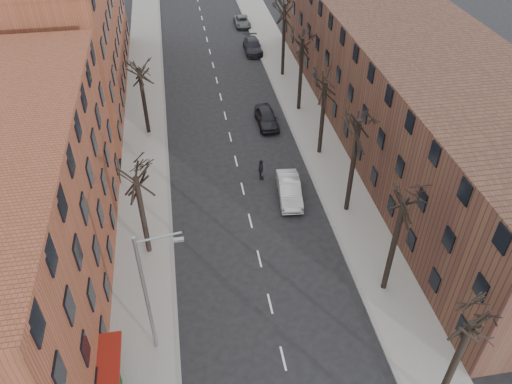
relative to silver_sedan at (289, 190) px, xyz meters
name	(u,v)px	position (x,y,z in m)	size (l,w,h in m)	color
sidewalk_left	(145,127)	(-11.52, 12.77, -0.72)	(4.00, 90.00, 0.15)	gray
sidewalk_right	(305,113)	(4.48, 12.77, -0.72)	(4.00, 90.00, 0.15)	gray
building_left_far	(54,28)	(-19.52, 21.77, 6.20)	(12.00, 28.00, 14.00)	brown
building_right	(408,85)	(12.48, 7.77, 4.20)	(12.00, 50.00, 10.00)	#503325
tree_right_b	(383,288)	(4.08, -10.23, -0.80)	(5.20, 5.20, 10.80)	black
tree_right_c	(346,210)	(4.08, -2.23, -0.80)	(5.20, 5.20, 11.60)	black
tree_right_d	(319,153)	(4.08, 5.77, -0.80)	(5.20, 5.20, 10.00)	black
tree_right_e	(298,109)	(4.08, 13.77, -0.80)	(5.20, 5.20, 10.80)	black
tree_right_f	(282,75)	(4.08, 21.77, -0.80)	(5.20, 5.20, 11.60)	black
tree_left_a	(150,251)	(-11.12, -4.23, -0.80)	(5.20, 5.20, 9.50)	black
tree_left_b	(149,133)	(-11.12, 11.77, -0.80)	(5.20, 5.20, 9.50)	black
streetlight	(148,291)	(-10.55, -12.23, 4.21)	(2.45, 0.22, 9.03)	slate
silver_sedan	(289,190)	(0.00, 0.00, 0.00)	(1.69, 4.85, 1.60)	#B0B3B7
parked_car_near	(267,118)	(0.28, 11.38, -0.01)	(1.87, 4.65, 1.58)	black
parked_car_mid	(253,46)	(1.78, 28.87, -0.06)	(2.08, 5.11, 1.48)	black
parked_car_far	(242,21)	(1.78, 37.87, -0.19)	(2.01, 4.35, 1.21)	#515358
pedestrian_crossing	(261,169)	(-1.80, 2.89, 0.15)	(1.11, 0.46, 1.89)	black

